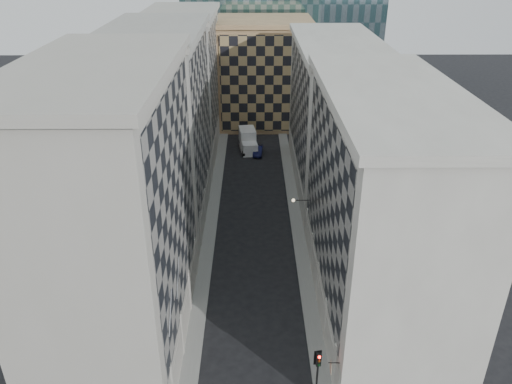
{
  "coord_description": "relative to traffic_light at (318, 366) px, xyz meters",
  "views": [
    {
      "loc": [
        -0.17,
        -23.04,
        31.07
      ],
      "look_at": [
        0.14,
        15.53,
        11.51
      ],
      "focal_mm": 35.0,
      "sensor_mm": 36.0,
      "label": 1
    }
  ],
  "objects": [
    {
      "name": "flagpoles_left",
      "position": [
        -10.45,
        2.49,
        4.59
      ],
      "size": [
        0.1,
        6.33,
        2.33
      ],
      "color": "gray",
      "rests_on": "ground"
    },
    {
      "name": "bldg_left_b",
      "position": [
        -15.43,
        29.49,
        7.92
      ],
      "size": [
        10.8,
        22.8,
        22.7
      ],
      "color": "gray",
      "rests_on": "ground"
    },
    {
      "name": "dark_car",
      "position": [
        -3.79,
        48.17,
        -2.74
      ],
      "size": [
        1.77,
        4.17,
        1.34
      ],
      "primitive_type": "imported",
      "rotation": [
        0.0,
        0.0,
        -0.09
      ],
      "color": "#0E1136",
      "rests_on": "ground"
    },
    {
      "name": "bldg_left_c",
      "position": [
        -15.43,
        51.49,
        7.42
      ],
      "size": [
        10.8,
        22.8,
        21.7
      ],
      "color": "#A4A093",
      "rests_on": "ground"
    },
    {
      "name": "sidewalk_east",
      "position": [
        0.7,
        26.49,
        -3.33
      ],
      "size": [
        1.5,
        100.0,
        0.15
      ],
      "primitive_type": "cube",
      "color": "gray",
      "rests_on": "ground"
    },
    {
      "name": "bracket_lamp",
      "position": [
        -0.17,
        20.49,
        2.79
      ],
      "size": [
        1.98,
        0.36,
        0.36
      ],
      "color": "black",
      "rests_on": "ground"
    },
    {
      "name": "sidewalk_west",
      "position": [
        -9.8,
        26.49,
        -3.33
      ],
      "size": [
        1.5,
        100.0,
        0.15
      ],
      "primitive_type": "cube",
      "color": "gray",
      "rests_on": "ground"
    },
    {
      "name": "bldg_left_a",
      "position": [
        -15.43,
        7.49,
        8.42
      ],
      "size": [
        10.8,
        22.8,
        23.7
      ],
      "color": "#A4A093",
      "rests_on": "ground"
    },
    {
      "name": "bldg_right_b",
      "position": [
        6.34,
        38.49,
        6.44
      ],
      "size": [
        10.8,
        28.8,
        19.7
      ],
      "color": "#B4AFA5",
      "rests_on": "ground"
    },
    {
      "name": "traffic_light",
      "position": [
        0.0,
        0.0,
        0.0
      ],
      "size": [
        0.57,
        0.52,
        4.55
      ],
      "rotation": [
        0.0,
        0.0,
        0.17
      ],
      "color": "black",
      "rests_on": "sidewalk_east"
    },
    {
      "name": "box_truck",
      "position": [
        -5.43,
        50.32,
        -1.95
      ],
      "size": [
        3.3,
        6.4,
        3.35
      ],
      "rotation": [
        0.0,
        0.0,
        0.14
      ],
      "color": "white",
      "rests_on": "ground"
    },
    {
      "name": "tan_block",
      "position": [
        -2.55,
        64.39,
        6.03
      ],
      "size": [
        16.8,
        14.8,
        18.8
      ],
      "color": "#9E7D53",
      "rests_on": "ground"
    },
    {
      "name": "bldg_right_a",
      "position": [
        6.33,
        11.49,
        6.92
      ],
      "size": [
        10.8,
        26.8,
        20.7
      ],
      "color": "#B4AFA5",
      "rests_on": "ground"
    },
    {
      "name": "shop_sign",
      "position": [
        0.87,
        -0.51,
        0.43
      ],
      "size": [
        0.83,
        0.73,
        0.81
      ],
      "rotation": [
        0.0,
        0.0,
        -0.03
      ],
      "color": "black",
      "rests_on": "ground"
    }
  ]
}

